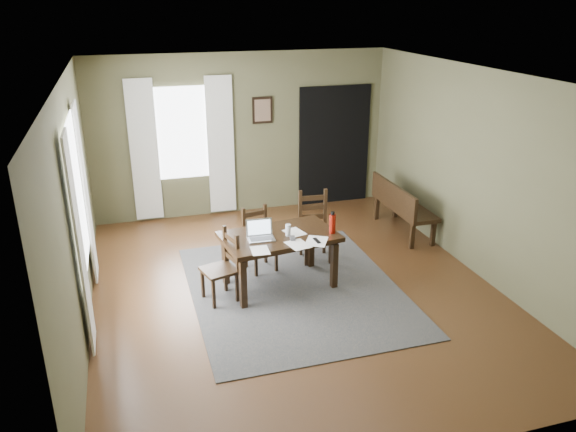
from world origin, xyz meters
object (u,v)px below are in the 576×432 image
object	(u,v)px
chair_end	(223,267)
bench	(400,204)
chair_back_left	(259,240)
chair_back_right	(315,227)
laptop	(260,234)
water_bottle	(332,223)
dining_table	(279,241)

from	to	relation	value
chair_end	bench	size ratio (longest dim) A/B	0.62
chair_back_left	chair_end	bearing A→B (deg)	-145.60
bench	chair_back_right	bearing A→B (deg)	107.73
chair_back_left	laptop	xyz separation A→B (m)	(-0.12, -0.59, 0.35)
chair_end	chair_back_right	bearing A→B (deg)	102.64
chair_end	chair_back_right	world-z (taller)	chair_back_right
chair_back_left	water_bottle	xyz separation A→B (m)	(0.79, -0.69, 0.43)
chair_end	laptop	world-z (taller)	laptop
dining_table	chair_end	world-z (taller)	chair_end
chair_back_right	laptop	world-z (taller)	chair_back_right
chair_end	water_bottle	size ratio (longest dim) A/B	3.11
chair_back_left	bench	distance (m)	2.51
dining_table	chair_back_left	distance (m)	0.61
dining_table	water_bottle	world-z (taller)	water_bottle
water_bottle	chair_end	bearing A→B (deg)	179.72
chair_back_right	laptop	xyz separation A→B (m)	(-0.96, -0.69, 0.30)
bench	water_bottle	xyz separation A→B (m)	(-1.65, -1.31, 0.37)
chair_back_left	bench	xyz separation A→B (m)	(2.44, 0.61, 0.06)
chair_back_left	dining_table	bearing A→B (deg)	-89.93
water_bottle	bench	bearing A→B (deg)	38.41
chair_back_right	water_bottle	xyz separation A→B (m)	(-0.05, -0.80, 0.37)
bench	laptop	distance (m)	2.85
bench	water_bottle	world-z (taller)	water_bottle
bench	chair_back_left	bearing A→B (deg)	104.13
chair_back_right	bench	bearing A→B (deg)	23.31
laptop	water_bottle	distance (m)	0.92
chair_end	laptop	xyz separation A→B (m)	(0.50, 0.10, 0.34)
chair_back_right	water_bottle	world-z (taller)	water_bottle
dining_table	chair_back_left	world-z (taller)	chair_back_left
laptop	water_bottle	world-z (taller)	water_bottle
chair_back_right	bench	distance (m)	1.68
chair_back_left	laptop	world-z (taller)	laptop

